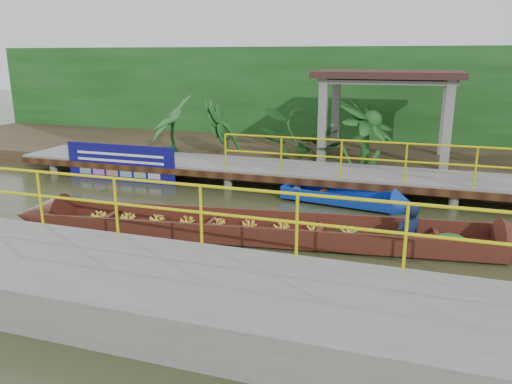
% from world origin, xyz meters
% --- Properties ---
extents(ground, '(80.00, 80.00, 0.00)m').
position_xyz_m(ground, '(0.00, 0.00, 0.00)').
color(ground, '#2F3118').
rests_on(ground, ground).
extents(land_strip, '(30.00, 8.00, 0.45)m').
position_xyz_m(land_strip, '(0.00, 7.50, 0.23)').
color(land_strip, '#312618').
rests_on(land_strip, ground).
extents(far_dock, '(16.00, 2.06, 1.66)m').
position_xyz_m(far_dock, '(0.02, 3.43, 0.48)').
color(far_dock, slate).
rests_on(far_dock, ground).
extents(near_dock, '(18.00, 2.40, 1.73)m').
position_xyz_m(near_dock, '(1.00, -4.20, 0.30)').
color(near_dock, slate).
rests_on(near_dock, ground).
extents(pavilion, '(4.40, 3.00, 3.00)m').
position_xyz_m(pavilion, '(3.00, 6.30, 2.82)').
color(pavilion, slate).
rests_on(pavilion, ground).
extents(foliage_backdrop, '(30.00, 0.80, 4.00)m').
position_xyz_m(foliage_backdrop, '(0.00, 10.00, 2.00)').
color(foliage_backdrop, '#174114').
rests_on(foliage_backdrop, ground).
extents(vendor_boat, '(11.42, 2.62, 2.16)m').
position_xyz_m(vendor_boat, '(1.37, -0.78, 0.22)').
color(vendor_boat, '#3C1710').
rests_on(vendor_boat, ground).
extents(moored_blue_boat, '(3.50, 1.42, 0.81)m').
position_xyz_m(moored_blue_boat, '(3.06, 2.08, 0.14)').
color(moored_blue_boat, navy).
rests_on(moored_blue_boat, ground).
extents(blue_banner, '(3.63, 0.04, 1.13)m').
position_xyz_m(blue_banner, '(-4.36, 2.48, 0.56)').
color(blue_banner, '#0E0C63').
rests_on(blue_banner, ground).
extents(tropical_plants, '(14.56, 1.56, 1.95)m').
position_xyz_m(tropical_plants, '(2.25, 5.30, 1.43)').
color(tropical_plants, '#174114').
rests_on(tropical_plants, ground).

